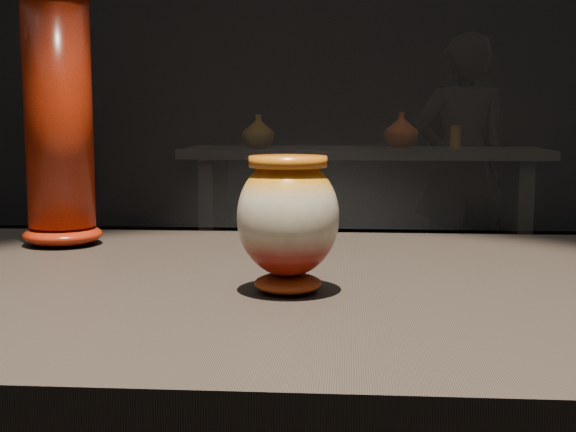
# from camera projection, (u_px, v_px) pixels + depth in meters

# --- Properties ---
(main_vase) EXTENTS (0.13, 0.13, 0.16)m
(main_vase) POSITION_uv_depth(u_px,v_px,m) (288.00, 218.00, 0.92)
(main_vase) COLOR maroon
(main_vase) RESTS_ON display_plinth
(tall_vase) EXTENTS (0.16, 0.16, 0.39)m
(tall_vase) POSITION_uv_depth(u_px,v_px,m) (59.00, 124.00, 1.24)
(tall_vase) COLOR red
(tall_vase) RESTS_ON display_plinth
(back_shelf) EXTENTS (2.00, 0.60, 0.90)m
(back_shelf) POSITION_uv_depth(u_px,v_px,m) (363.00, 195.00, 4.50)
(back_shelf) COLOR black
(back_shelf) RESTS_ON ground
(back_vase_left) EXTENTS (0.25, 0.25, 0.18)m
(back_vase_left) POSITION_uv_depth(u_px,v_px,m) (258.00, 131.00, 4.45)
(back_vase_left) COLOR brown
(back_vase_left) RESTS_ON back_shelf
(back_vase_mid) EXTENTS (0.27, 0.27, 0.20)m
(back_vase_mid) POSITION_uv_depth(u_px,v_px,m) (401.00, 130.00, 4.48)
(back_vase_mid) COLOR maroon
(back_vase_mid) RESTS_ON back_shelf
(back_vase_right) EXTENTS (0.06, 0.06, 0.12)m
(back_vase_right) POSITION_uv_depth(u_px,v_px,m) (455.00, 137.00, 4.40)
(back_vase_right) COLOR brown
(back_vase_right) RESTS_ON back_shelf
(visitor) EXTENTS (0.61, 0.43, 1.55)m
(visitor) POSITION_uv_depth(u_px,v_px,m) (461.00, 167.00, 4.75)
(visitor) COLOR black
(visitor) RESTS_ON ground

